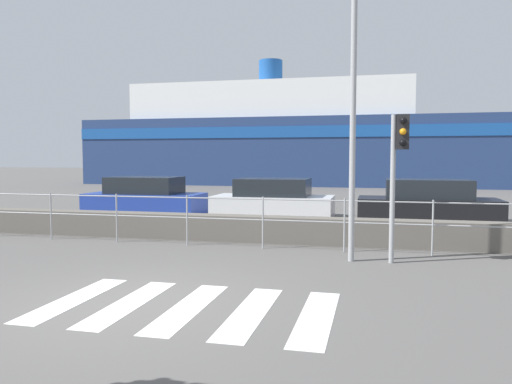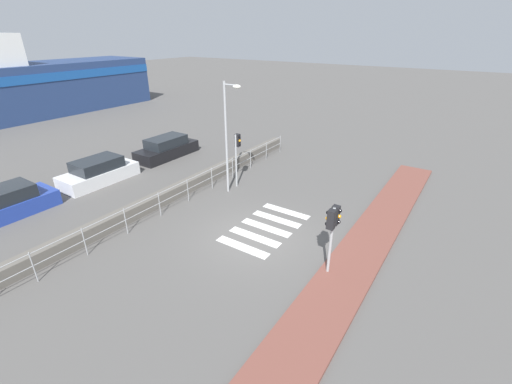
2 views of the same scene
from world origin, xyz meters
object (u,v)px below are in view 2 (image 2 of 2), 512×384
at_px(traffic_light_far, 237,149).
at_px(parked_car_white, 99,172).
at_px(traffic_light_near, 333,223).
at_px(parked_car_blue, 3,205).
at_px(parked_car_black, 167,148).
at_px(streetlamp, 229,127).

distance_m(traffic_light_far, parked_car_white, 8.13).
bearing_deg(traffic_light_near, parked_car_blue, 107.19).
bearing_deg(parked_car_blue, traffic_light_near, -72.81).
height_order(traffic_light_far, parked_car_blue, traffic_light_far).
relative_size(traffic_light_far, parked_car_black, 0.66).
bearing_deg(parked_car_black, traffic_light_near, -111.89).
relative_size(traffic_light_near, streetlamp, 0.46).
relative_size(traffic_light_far, parked_car_blue, 0.68).
height_order(streetlamp, parked_car_black, streetlamp).
bearing_deg(parked_car_black, parked_car_white, 180.00).
distance_m(traffic_light_far, parked_car_blue, 11.33).
distance_m(parked_car_blue, parked_car_white, 4.90).
bearing_deg(parked_car_blue, traffic_light_far, -38.21).
bearing_deg(traffic_light_near, traffic_light_far, 58.41).
height_order(parked_car_blue, parked_car_black, parked_car_black).
bearing_deg(traffic_light_near, parked_car_white, 87.91).
distance_m(traffic_light_far, parked_car_black, 7.22).
bearing_deg(parked_car_blue, parked_car_black, -0.00).
height_order(parked_car_blue, parked_car_white, parked_car_blue).
height_order(traffic_light_near, parked_car_blue, traffic_light_near).
relative_size(streetlamp, parked_car_white, 1.37).
bearing_deg(traffic_light_far, parked_car_black, 79.78).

